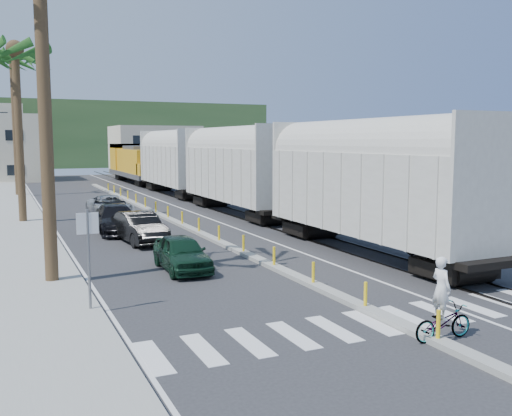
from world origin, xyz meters
The scene contains 16 objects.
ground centered at (0.00, 0.00, 0.00)m, with size 140.00×140.00×0.00m, color #28282B.
sidewalk centered at (-8.50, 25.00, 0.07)m, with size 3.00×90.00×0.15m, color gray.
rails centered at (5.00, 28.00, 0.03)m, with size 1.56×100.00×0.06m.
median centered at (0.00, 19.96, 0.09)m, with size 0.45×60.00×0.85m.
crosswalk centered at (0.00, -2.00, 0.01)m, with size 14.00×2.20×0.01m, color silver.
lane_markings centered at (-2.15, 25.00, 0.00)m, with size 9.42×90.00×0.01m.
freight_train centered at (5.00, 26.55, 2.91)m, with size 3.00×60.94×5.85m.
palm_trees centered at (-8.10, 22.70, 10.81)m, with size 3.50×37.20×13.75m.
street_sign centered at (-7.30, 2.00, 1.97)m, with size 0.60×0.08×3.00m.
buildings centered at (-6.41, 71.66, 4.36)m, with size 38.00×27.00×10.00m.
hillside centered at (0.00, 100.00, 6.00)m, with size 80.00×20.00×12.00m, color #385628.
car_lead centered at (-3.32, 6.18, 0.67)m, with size 1.68×3.98×1.34m, color black.
car_second centered at (-3.43, 12.72, 0.74)m, with size 2.02×4.63×1.48m, color black.
car_third centered at (-3.88, 16.23, 0.74)m, with size 2.28×5.19×1.48m, color black.
car_rear centered at (-3.04, 22.67, 0.69)m, with size 2.62×5.11×1.38m, color #B7B9BC.
cyclist centered at (0.29, -3.82, 0.68)m, with size 0.70×1.71×2.11m.
Camera 1 is at (-9.50, -14.32, 4.91)m, focal length 40.00 mm.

